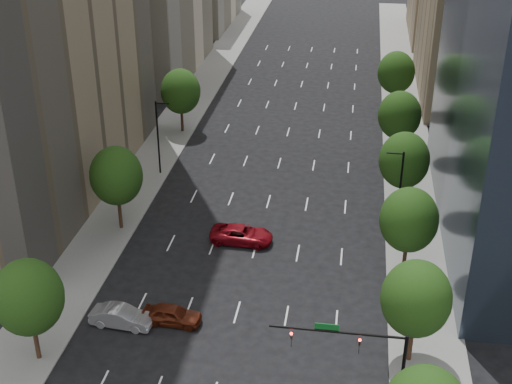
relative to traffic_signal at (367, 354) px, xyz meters
The scene contains 16 objects.
sidewalk_left 40.05m from the traffic_signal, 130.94° to the left, with size 6.00×200.00×0.15m, color slate.
sidewalk_right 30.84m from the traffic_signal, 80.59° to the left, with size 6.00×200.00×0.15m, color slate.
tree_right_1 6.96m from the traffic_signal, 59.96° to the left, with size 5.20×5.20×8.75m.
tree_right_2 18.34m from the traffic_signal, 79.09° to the left, with size 5.20×5.20×8.61m.
tree_right_3 30.21m from the traffic_signal, 83.40° to the left, with size 5.20×5.20×8.89m.
tree_right_4 44.14m from the traffic_signal, 85.49° to the left, with size 5.20×5.20×8.46m.
tree_right_5 60.11m from the traffic_signal, 86.69° to the left, with size 5.20×5.20×8.75m.
tree_left_0 24.62m from the traffic_signal, behind, with size 5.20×5.20×8.75m.
tree_left_1 32.96m from the traffic_signal, 138.11° to the left, with size 5.20×5.20×8.97m.
tree_left_2 53.91m from the traffic_signal, 117.07° to the left, with size 5.20×5.20×8.68m.
streetlight_rn 25.17m from the traffic_signal, 83.37° to the left, with size 1.70×0.20×9.00m.
streetlight_ln 42.42m from the traffic_signal, 124.40° to the left, with size 1.70×0.20×9.00m.
traffic_signal is the anchor object (origin of this frame).
car_maroon 17.92m from the traffic_signal, 153.30° to the left, with size 1.96×4.88×1.66m, color #541D0E.
car_silver 21.16m from the traffic_signal, 160.50° to the left, with size 1.79×5.14×1.69m, color #95959A.
car_red_far 24.78m from the traffic_signal, 119.54° to the left, with size 2.82×6.12×1.70m, color maroon.
Camera 1 is at (8.68, -7.31, 36.24)m, focal length 49.59 mm.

